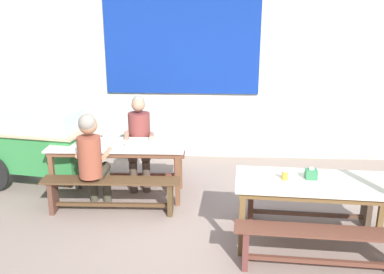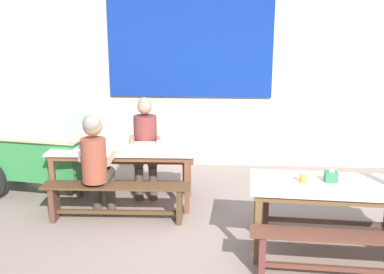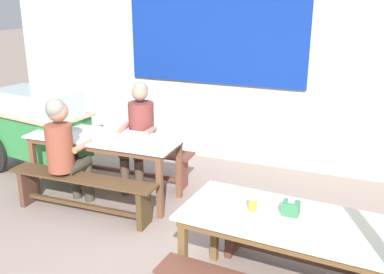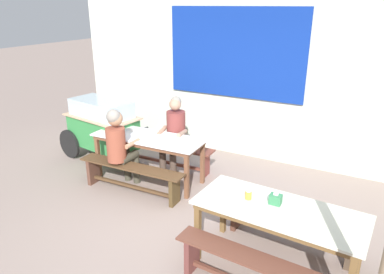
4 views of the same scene
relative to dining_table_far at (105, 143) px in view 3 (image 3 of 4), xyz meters
name	(u,v)px [view 3 (image 3 of 4)]	position (x,y,z in m)	size (l,w,h in m)	color
ground_plane	(161,258)	(1.17, -0.93, -0.67)	(40.00, 40.00, 0.00)	gray
backdrop_wall	(247,51)	(1.16, 1.74, 0.90)	(7.52, 0.23, 2.99)	silver
dining_table_far	(105,143)	(0.00, 0.00, 0.00)	(1.81, 0.72, 0.75)	silver
dining_table_near	(296,229)	(2.39, -1.12, 0.00)	(1.77, 0.84, 0.75)	silver
bench_far_back	(127,158)	(-0.01, 0.50, -0.36)	(1.76, 0.35, 0.45)	brown
bench_far_front	(82,189)	(0.01, -0.50, -0.37)	(1.73, 0.33, 0.45)	#533822
bench_near_back	(307,241)	(2.42, -0.62, -0.38)	(1.61, 0.40, 0.45)	brown
food_cart	(38,125)	(-1.21, 0.29, -0.01)	(1.77, 0.95, 1.12)	#338843
person_left_back_turned	(64,146)	(-0.22, -0.44, 0.07)	(0.41, 0.52, 1.28)	#413E30
person_center_facing	(139,130)	(0.22, 0.43, 0.06)	(0.46, 0.59, 1.30)	#4C3C32
tissue_box	(291,208)	(2.33, -1.05, 0.13)	(0.12, 0.10, 0.13)	#367F50
condiment_jar	(253,204)	(2.05, -1.08, 0.13)	(0.07, 0.07, 0.11)	gold
soup_bowl	(117,138)	(0.19, -0.04, 0.10)	(0.18, 0.18, 0.04)	silver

